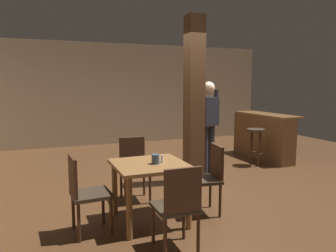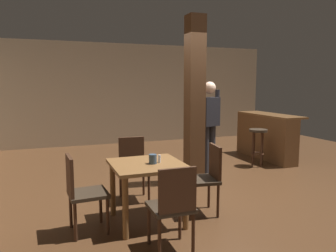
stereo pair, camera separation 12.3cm
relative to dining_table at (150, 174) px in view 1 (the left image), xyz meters
The scene contains 13 objects.
ground_plane 1.79m from the dining_table, 35.40° to the left, with size 10.80×10.80×0.00m, color #422816.
wall_back 5.70m from the dining_table, 75.91° to the left, with size 8.00×0.10×2.80m, color gray.
pillar 1.97m from the dining_table, 46.65° to the left, with size 0.28×0.28×2.80m, color #4C301C.
dining_table is the anchor object (origin of this frame).
chair_east 0.80m from the dining_table, ahead, with size 0.48×0.48×0.89m.
chair_north 0.87m from the dining_table, 87.04° to the left, with size 0.45×0.45×0.89m.
chair_west 0.79m from the dining_table, behind, with size 0.45×0.45×0.89m.
chair_south 0.82m from the dining_table, 88.71° to the right, with size 0.42×0.42×0.89m.
napkin_cup 0.21m from the dining_table, 41.56° to the right, with size 0.09×0.09×0.11m, color #33475B.
salt_shaker 0.24m from the dining_table, 11.20° to the right, with size 0.03×0.03×0.09m, color silver.
standing_person 2.14m from the dining_table, 41.87° to the left, with size 0.47×0.29×1.72m.
bar_counter 4.22m from the dining_table, 34.03° to the left, with size 0.56×1.75×1.01m.
bar_stool_near 3.46m from the dining_table, 32.34° to the left, with size 0.37×0.37×0.76m.
Camera 1 is at (-2.60, -4.62, 1.68)m, focal length 35.00 mm.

